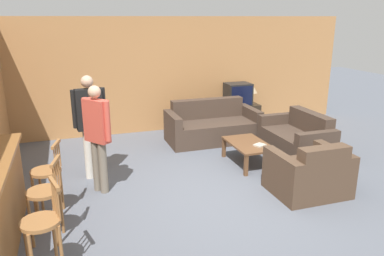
{
  "coord_description": "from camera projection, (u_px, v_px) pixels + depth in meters",
  "views": [
    {
      "loc": [
        -1.98,
        -4.66,
        2.58
      ],
      "look_at": [
        -0.14,
        0.86,
        0.85
      ],
      "focal_mm": 35.0,
      "sensor_mm": 36.0,
      "label": 1
    }
  ],
  "objects": [
    {
      "name": "ground_plane",
      "position": [
        219.0,
        197.0,
        5.57
      ],
      "size": [
        24.0,
        24.0,
        0.0
      ],
      "primitive_type": "plane",
      "color": "#565B66"
    },
    {
      "name": "wall_back",
      "position": [
        159.0,
        75.0,
        8.56
      ],
      "size": [
        9.4,
        0.08,
        2.6
      ],
      "color": "#B27A47",
      "rests_on": "ground_plane"
    },
    {
      "name": "bar_chair_near",
      "position": [
        43.0,
        228.0,
        3.73
      ],
      "size": [
        0.48,
        0.48,
        1.03
      ],
      "color": "#996638",
      "rests_on": "ground_plane"
    },
    {
      "name": "bar_chair_mid",
      "position": [
        46.0,
        198.0,
        4.36
      ],
      "size": [
        0.47,
        0.47,
        1.03
      ],
      "color": "#996638",
      "rests_on": "ground_plane"
    },
    {
      "name": "bar_chair_far",
      "position": [
        48.0,
        177.0,
        4.94
      ],
      "size": [
        0.48,
        0.48,
        1.03
      ],
      "color": "#996638",
      "rests_on": "ground_plane"
    },
    {
      "name": "couch_far",
      "position": [
        212.0,
        127.0,
        8.06
      ],
      "size": [
        1.93,
        0.92,
        0.86
      ],
      "color": "#423328",
      "rests_on": "ground_plane"
    },
    {
      "name": "armchair_near",
      "position": [
        309.0,
        174.0,
        5.62
      ],
      "size": [
        1.07,
        0.88,
        0.84
      ],
      "color": "#4C3828",
      "rests_on": "ground_plane"
    },
    {
      "name": "loveseat_right",
      "position": [
        297.0,
        139.0,
        7.24
      ],
      "size": [
        0.85,
        1.49,
        0.83
      ],
      "color": "#423328",
      "rests_on": "ground_plane"
    },
    {
      "name": "coffee_table",
      "position": [
        249.0,
        146.0,
        6.75
      ],
      "size": [
        0.63,
        1.03,
        0.4
      ],
      "color": "brown",
      "rests_on": "ground_plane"
    },
    {
      "name": "tv_unit",
      "position": [
        237.0,
        116.0,
        9.13
      ],
      "size": [
        1.05,
        0.48,
        0.54
      ],
      "color": "#2D2319",
      "rests_on": "ground_plane"
    },
    {
      "name": "tv",
      "position": [
        238.0,
        94.0,
        8.97
      ],
      "size": [
        0.6,
        0.46,
        0.53
      ],
      "color": "black",
      "rests_on": "tv_unit"
    },
    {
      "name": "book_on_table",
      "position": [
        260.0,
        145.0,
        6.58
      ],
      "size": [
        0.24,
        0.22,
        0.03
      ],
      "color": "#B7AD99",
      "rests_on": "coffee_table"
    },
    {
      "name": "table_lamp",
      "position": [
        252.0,
        89.0,
        9.06
      ],
      "size": [
        0.27,
        0.27,
        0.5
      ],
      "color": "brown",
      "rests_on": "tv_unit"
    },
    {
      "name": "person_by_window",
      "position": [
        90.0,
        121.0,
        6.01
      ],
      "size": [
        0.53,
        0.22,
        1.71
      ],
      "color": "silver",
      "rests_on": "ground_plane"
    },
    {
      "name": "person_by_counter",
      "position": [
        97.0,
        133.0,
        5.52
      ],
      "size": [
        0.38,
        0.43,
        1.65
      ],
      "color": "#756B5B",
      "rests_on": "ground_plane"
    }
  ]
}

